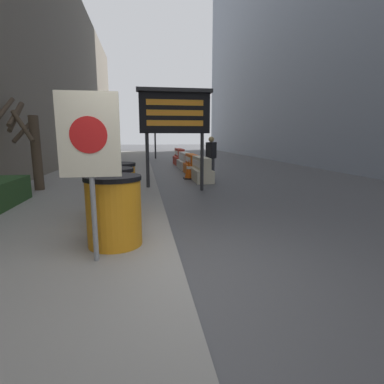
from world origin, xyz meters
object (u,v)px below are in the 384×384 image
Objects in this scene: traffic_cone_mid at (196,162)px; barrel_drum_middle at (111,197)px; pedestrian_worker at (211,154)px; jersey_barrier_cream at (201,170)px; jersey_barrier_white at (185,161)px; message_board at (175,113)px; traffic_cone_near at (189,169)px; barrel_drum_back at (117,187)px; barrel_drum_foreground at (114,211)px; jersey_barrier_orange_far at (192,165)px; warning_sign at (90,146)px; jersey_barrier_red_striped at (179,158)px; traffic_light_near_curb at (155,123)px.

barrel_drum_middle is at bearing -107.36° from traffic_cone_mid.
barrel_drum_middle is 0.59× the size of pedestrian_worker.
jersey_barrier_cream is 0.84× the size of jersey_barrier_white.
message_board is 1.82× the size of pedestrian_worker.
jersey_barrier_white is at bearing 84.52° from traffic_cone_near.
traffic_cone_mid is at bearing 71.02° from barrel_drum_back.
barrel_drum_foreground is 11.88m from traffic_cone_mid.
message_board is 7.26m from traffic_cone_mid.
jersey_barrier_orange_far is at bearing 58.02° from pedestrian_worker.
pedestrian_worker reaches higher than traffic_cone_mid.
jersey_barrier_orange_far is 0.77× the size of jersey_barrier_white.
traffic_cone_near is (0.80, 2.56, -1.88)m from message_board.
jersey_barrier_orange_far is at bearing 74.07° from barrel_drum_foreground.
barrel_drum_back is at bearing -113.17° from traffic_cone_near.
warning_sign is 1.10× the size of jersey_barrier_cream.
jersey_barrier_red_striped is (2.64, 12.29, -0.21)m from barrel_drum_middle.
pedestrian_worker reaches higher than traffic_cone_near.
jersey_barrier_red_striped is at bearing 82.25° from message_board.
warning_sign reaches higher than barrel_drum_foreground.
barrel_drum_foreground is 18.48m from traffic_light_near_curb.
barrel_drum_back is (0.01, 0.99, 0.00)m from barrel_drum_middle.
traffic_light_near_curb is (1.46, 16.35, 1.93)m from barrel_drum_back.
jersey_barrier_orange_far is at bearing -90.00° from jersey_barrier_white.
warning_sign is 0.56× the size of traffic_light_near_curb.
jersey_barrier_cream is 1.09× the size of jersey_barrier_orange_far.
barrel_drum_back reaches higher than traffic_cone_mid.
traffic_cone_near is at bearing 72.57° from message_board.
jersey_barrier_white is at bearing 47.95° from pedestrian_worker.
barrel_drum_middle is 0.27× the size of traffic_light_near_curb.
jersey_barrier_cream is at bearing -84.31° from traffic_light_near_curb.
barrel_drum_back is 5.75m from traffic_cone_near.
jersey_barrier_cream is 0.91m from pedestrian_worker.
warning_sign reaches higher than traffic_cone_mid.
jersey_barrier_orange_far is (1.17, 4.07, -1.88)m from message_board.
message_board is 2.96m from jersey_barrier_cream.
jersey_barrier_cream is at bearing 69.59° from warning_sign.
barrel_drum_middle reaches higher than traffic_cone_mid.
jersey_barrier_red_striped is at bearing 79.00° from warning_sign.
traffic_light_near_curb reaches higher than traffic_cone_near.
traffic_cone_near is (2.14, 7.26, -0.25)m from barrel_drum_foreground.
traffic_light_near_curb reaches higher than jersey_barrier_cream.
barrel_drum_foreground is 0.54× the size of jersey_barrier_cream.
pedestrian_worker is at bearing -3.40° from traffic_cone_near.
barrel_drum_back is at bearing -170.05° from pedestrian_worker.
barrel_drum_back is at bearing 93.41° from barrel_drum_foreground.
pedestrian_worker is at bearing 59.25° from barrel_drum_back.
barrel_drum_back is 2.66m from warning_sign.
barrel_drum_foreground is 7.58m from traffic_cone_near.
jersey_barrier_orange_far is at bearing -90.00° from jersey_barrier_red_striped.
barrel_drum_middle is (-0.13, 0.99, 0.00)m from barrel_drum_foreground.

